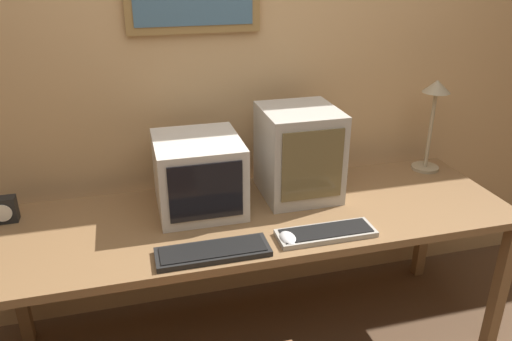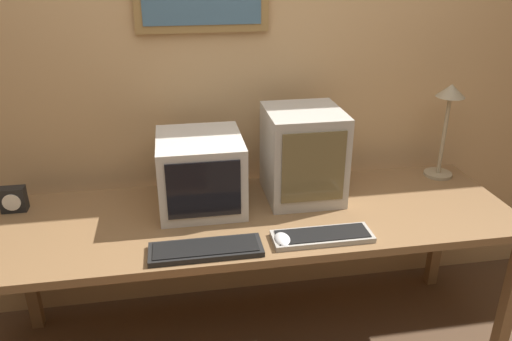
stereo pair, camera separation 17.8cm
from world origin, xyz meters
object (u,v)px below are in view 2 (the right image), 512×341
(keyboard_main, at_px, (206,249))
(mouse_near_keyboard, at_px, (282,240))
(monitor_left, at_px, (201,172))
(monitor_right, at_px, (303,154))
(keyboard_side, at_px, (322,236))
(desk_lamp, at_px, (448,111))
(desk_clock, at_px, (13,199))

(keyboard_main, relative_size, mouse_near_keyboard, 4.10)
(monitor_left, height_order, monitor_right, monitor_right)
(keyboard_side, bearing_deg, keyboard_main, -177.92)
(monitor_left, relative_size, desk_lamp, 0.85)
(monitor_right, height_order, keyboard_main, monitor_right)
(mouse_near_keyboard, bearing_deg, keyboard_side, 3.76)
(keyboard_main, height_order, desk_clock, desk_clock)
(monitor_right, bearing_deg, mouse_near_keyboard, -114.01)
(monitor_right, xyz_separation_m, desk_lamp, (0.76, 0.10, 0.14))
(monitor_right, xyz_separation_m, keyboard_main, (-0.49, -0.42, -0.20))
(keyboard_side, bearing_deg, desk_clock, 160.18)
(monitor_left, distance_m, desk_lamp, 1.26)
(monitor_right, bearing_deg, desk_clock, 177.28)
(desk_lamp, bearing_deg, monitor_left, -174.62)
(keyboard_side, relative_size, mouse_near_keyboard, 3.82)
(mouse_near_keyboard, bearing_deg, monitor_left, 126.26)
(keyboard_main, relative_size, desk_clock, 3.90)
(keyboard_side, height_order, desk_clock, desk_clock)
(monitor_right, height_order, keyboard_side, monitor_right)
(monitor_left, bearing_deg, mouse_near_keyboard, -53.74)
(monitor_right, distance_m, keyboard_main, 0.68)
(monitor_right, relative_size, keyboard_side, 1.03)
(keyboard_main, bearing_deg, monitor_right, 40.67)
(monitor_left, distance_m, keyboard_main, 0.43)
(monitor_right, xyz_separation_m, desk_clock, (-1.32, 0.06, -0.16))
(monitor_left, relative_size, monitor_right, 0.97)
(keyboard_main, distance_m, desk_clock, 0.96)
(keyboard_main, xyz_separation_m, desk_clock, (-0.83, 0.49, 0.04))
(monitor_left, distance_m, keyboard_side, 0.62)
(desk_clock, relative_size, desk_lamp, 0.23)
(desk_clock, distance_m, desk_lamp, 2.10)
(keyboard_main, xyz_separation_m, desk_lamp, (1.26, 0.52, 0.34))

